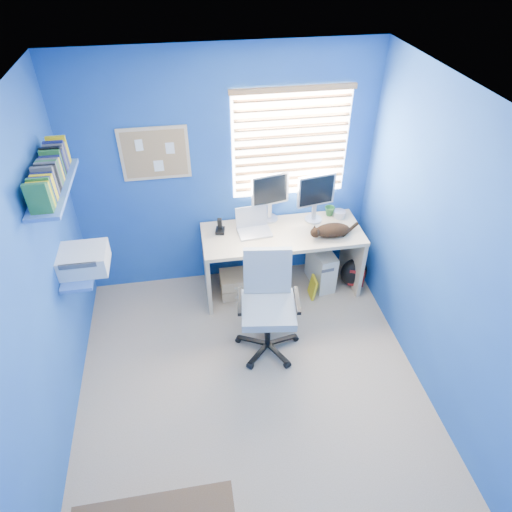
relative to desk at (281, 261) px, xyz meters
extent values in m
cube|color=tan|center=(-0.53, -1.26, -0.37)|extent=(3.00, 3.20, 0.00)
cube|color=white|center=(-0.53, -1.26, 2.13)|extent=(3.00, 3.20, 0.00)
cube|color=#1A45A4|center=(-0.53, 0.34, 0.88)|extent=(3.00, 0.01, 2.50)
cube|color=#1A45A4|center=(-0.53, -2.86, 0.88)|extent=(3.00, 0.01, 2.50)
cube|color=#1A45A4|center=(-2.03, -1.26, 0.88)|extent=(0.01, 3.20, 2.50)
cube|color=#1A45A4|center=(0.97, -1.26, 0.88)|extent=(0.01, 3.20, 2.50)
cube|color=#D4B78D|center=(0.00, 0.00, 0.00)|extent=(1.64, 0.65, 0.74)
cube|color=silver|center=(-0.28, 0.05, 0.48)|extent=(0.35, 0.29, 0.22)
cube|color=silver|center=(-0.09, 0.26, 0.64)|extent=(0.42, 0.20, 0.54)
cube|color=silver|center=(0.37, 0.17, 0.64)|extent=(0.41, 0.19, 0.54)
cube|color=black|center=(-0.63, 0.11, 0.45)|extent=(0.11, 0.13, 0.17)
imported|color=#28672D|center=(0.57, 0.24, 0.42)|extent=(0.10, 0.09, 0.10)
cylinder|color=silver|center=(0.66, 0.19, 0.41)|extent=(0.13, 0.13, 0.07)
ellipsoid|color=black|center=(0.48, -0.13, 0.43)|extent=(0.38, 0.23, 0.13)
cube|color=beige|center=(0.45, 0.00, -0.14)|extent=(0.24, 0.46, 0.45)
cube|color=tan|center=(-0.49, -0.02, -0.23)|extent=(0.35, 0.28, 0.27)
cube|color=yellow|center=(0.31, -0.20, -0.25)|extent=(0.03, 0.17, 0.24)
ellipsoid|color=black|center=(0.80, -0.10, -0.20)|extent=(0.36, 0.32, 0.35)
cylinder|color=black|center=(-0.31, -0.84, -0.34)|extent=(0.66, 0.66, 0.06)
cylinder|color=black|center=(-0.31, -0.84, -0.11)|extent=(0.06, 0.06, 0.41)
cube|color=#94A3B0|center=(-0.31, -0.84, 0.14)|extent=(0.54, 0.54, 0.08)
cube|color=#94A3B0|center=(-0.27, -0.62, 0.41)|extent=(0.44, 0.12, 0.46)
cube|color=white|center=(0.12, 0.33, 1.18)|extent=(1.15, 0.01, 1.10)
cube|color=#C27C45|center=(0.12, 0.30, 1.18)|extent=(1.10, 0.03, 1.00)
cube|color=#D4B78D|center=(-1.18, 0.33, 1.18)|extent=(0.64, 0.02, 0.52)
cube|color=tan|center=(-1.18, 0.32, 1.18)|extent=(0.58, 0.01, 0.46)
cube|color=#406FC7|center=(-1.89, -0.51, 0.55)|extent=(0.26, 0.55, 0.03)
cube|color=silver|center=(-1.85, -0.51, 0.65)|extent=(0.42, 0.34, 0.18)
cube|color=#406FC7|center=(-1.90, -0.51, 1.35)|extent=(0.24, 0.90, 0.03)
cube|color=navy|center=(-1.91, -0.51, 1.48)|extent=(0.15, 0.80, 0.22)
camera|label=1|loc=(-0.91, -3.72, 3.04)|focal=32.00mm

